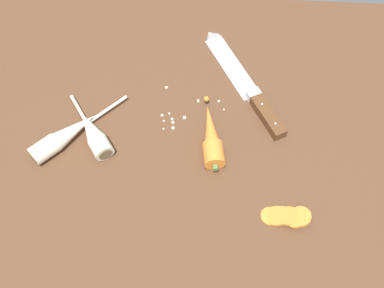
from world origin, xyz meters
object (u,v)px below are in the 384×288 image
parsnip_mid_left (93,134)px  carrot_slice_stack (285,217)px  chefs_knife (241,78)px  whole_carrot (211,137)px  parsnip_front (65,136)px

parsnip_mid_left → carrot_slice_stack: size_ratio=1.76×
chefs_knife → carrot_slice_stack: 34.36cm
whole_carrot → carrot_slice_stack: 21.54cm
parsnip_mid_left → carrot_slice_stack: parsnip_mid_left is taller
whole_carrot → parsnip_front: bearing=-177.3°
parsnip_mid_left → carrot_slice_stack: bearing=-21.6°
whole_carrot → carrot_slice_stack: size_ratio=1.96×
chefs_knife → whole_carrot: (-6.10, -17.38, 1.45)cm
chefs_knife → whole_carrot: 18.47cm
whole_carrot → carrot_slice_stack: (14.43, -15.95, -1.13)cm
parsnip_mid_left → parsnip_front: bearing=-171.8°
chefs_knife → parsnip_mid_left: size_ratio=1.99×
chefs_knife → parsnip_mid_left: bearing=-149.5°
chefs_knife → carrot_slice_stack: (8.33, -33.33, 0.32)cm
whole_carrot → parsnip_front: (-30.13, -1.42, -0.12)cm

